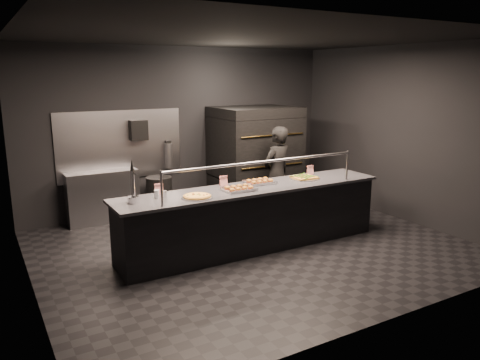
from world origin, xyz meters
The scene contains 15 objects.
room centered at (-0.02, 0.05, 1.50)m, with size 6.04×6.00×3.00m.
service_counter centered at (0.00, 0.00, 0.46)m, with size 4.10×0.78×1.37m.
pizza_oven centered at (1.20, 1.90, 0.97)m, with size 1.50×1.23×1.91m.
prep_shelf centered at (-1.60, 2.32, 0.45)m, with size 1.20×0.35×0.90m, color #99999E.
towel_dispenser centered at (-0.90, 2.39, 1.55)m, with size 0.30×0.20×0.35m, color black.
fire_extinguisher centered at (-0.35, 2.40, 1.06)m, with size 0.14×0.14×0.51m.
beer_tap centered at (-1.75, 0.03, 1.08)m, with size 0.14×0.21×0.56m.
round_pizza centered at (-0.95, -0.13, 0.94)m, with size 0.42×0.42×0.03m.
slider_tray_a centered at (-0.28, -0.07, 0.95)m, with size 0.45×0.35×0.07m.
slider_tray_b centered at (0.20, 0.15, 0.95)m, with size 0.50×0.42×0.07m.
square_pizza centered at (0.97, 0.07, 0.94)m, with size 0.45×0.45×0.05m.
condiment_jar centered at (-1.39, 0.10, 0.97)m, with size 0.17×0.07×0.11m.
tent_cards centered at (-0.14, 0.28, 1.00)m, with size 2.70×0.04×0.15m.
trash_bin centered at (-0.68, 2.06, 0.37)m, with size 0.45×0.45×0.75m, color black.
worker centered at (1.07, 0.97, 0.82)m, with size 0.60×0.39×1.65m, color black.
Camera 1 is at (-3.43, -5.57, 2.51)m, focal length 35.00 mm.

